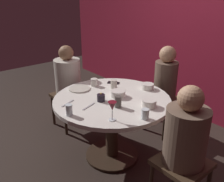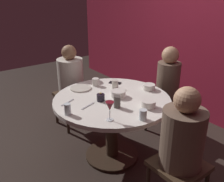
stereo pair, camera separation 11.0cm
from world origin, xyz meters
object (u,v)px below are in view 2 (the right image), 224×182
at_px(candle_holder, 101,97).
at_px(cell_phone, 115,83).
at_px(bowl_salad_center, 148,104).
at_px(cup_near_candle, 117,102).
at_px(seated_diner_right, 182,139).
at_px(wine_glass, 110,107).
at_px(dinner_plate, 81,88).
at_px(cup_far_edge, 143,115).
at_px(cup_center_front, 68,109).
at_px(bowl_small_white, 149,87).
at_px(seated_diner_left, 71,77).
at_px(seated_diner_back, 168,82).
at_px(dining_table, 112,112).
at_px(cup_by_left_diner, 96,82).
at_px(bowl_serving_large, 118,94).
at_px(cup_by_right_diner, 115,84).

height_order(candle_holder, cell_phone, candle_holder).
relative_size(bowl_salad_center, cup_near_candle, 1.22).
bearing_deg(seated_diner_right, bowl_salad_center, -15.78).
bearing_deg(wine_glass, candle_holder, 156.43).
bearing_deg(dinner_plate, cup_far_edge, 4.26).
distance_m(candle_holder, cup_center_front, 0.41).
bearing_deg(bowl_small_white, seated_diner_left, -154.02).
distance_m(seated_diner_right, bowl_small_white, 0.97).
relative_size(seated_diner_right, wine_glass, 6.49).
bearing_deg(bowl_salad_center, seated_diner_right, -15.78).
xyz_separation_m(seated_diner_back, bowl_salad_center, (0.38, -0.72, 0.05)).
xyz_separation_m(dining_table, bowl_small_white, (0.06, 0.47, 0.20)).
relative_size(dinner_plate, cup_center_front, 2.29).
xyz_separation_m(seated_diner_left, seated_diner_back, (0.90, 0.87, 0.01)).
xyz_separation_m(cup_near_candle, cup_far_edge, (0.33, 0.03, -0.01)).
distance_m(dining_table, cell_phone, 0.47).
bearing_deg(cell_phone, seated_diner_back, 115.93).
bearing_deg(bowl_small_white, cup_by_left_diner, -138.58).
bearing_deg(cell_phone, cup_far_edge, 33.23).
relative_size(wine_glass, cell_phone, 1.26).
bearing_deg(seated_diner_back, dining_table, 0.00).
distance_m(cup_by_left_diner, cup_center_front, 0.74).
bearing_deg(bowl_salad_center, wine_glass, -92.80).
height_order(dining_table, cup_far_edge, cup_far_edge).
relative_size(cup_by_left_diner, cup_center_front, 0.84).
xyz_separation_m(bowl_serving_large, bowl_small_white, (0.06, 0.39, -0.00)).
distance_m(seated_diner_back, wine_glass, 1.23).
distance_m(dining_table, bowl_serving_large, 0.21).
bearing_deg(wine_glass, cup_far_edge, 55.19).
bearing_deg(seated_diner_left, cup_center_front, -29.52).
relative_size(wine_glass, bowl_serving_large, 1.16).
xyz_separation_m(bowl_salad_center, cup_near_candle, (-0.18, -0.24, 0.02)).
bearing_deg(seated_diner_right, dining_table, 0.00).
bearing_deg(seated_diner_back, seated_diner_right, 46.34).
xyz_separation_m(dining_table, cup_near_candle, (0.20, -0.09, 0.22)).
xyz_separation_m(dining_table, wine_glass, (0.36, -0.30, 0.30)).
distance_m(dinner_plate, cup_by_left_diner, 0.19).
distance_m(bowl_small_white, cup_far_edge, 0.70).
xyz_separation_m(bowl_serving_large, cup_by_left_diner, (-0.41, -0.02, 0.01)).
height_order(cell_phone, cup_by_right_diner, cup_by_right_diner).
xyz_separation_m(cup_by_left_diner, cup_center_front, (0.44, -0.60, 0.01)).
bearing_deg(cell_phone, bowl_small_white, 80.09).
bearing_deg(seated_diner_back, bowl_salad_center, 27.95).
bearing_deg(candle_holder, bowl_small_white, 82.37).
height_order(bowl_serving_large, bowl_salad_center, bowl_salad_center).
relative_size(dining_table, cup_near_candle, 10.60).
height_order(cup_by_left_diner, cup_center_front, cup_center_front).
bearing_deg(seated_diner_left, cup_far_edge, -2.32).
distance_m(bowl_salad_center, cup_near_candle, 0.30).
bearing_deg(cell_phone, seated_diner_left, -97.46).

